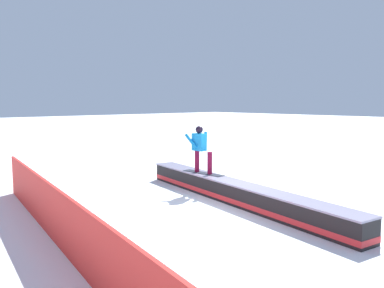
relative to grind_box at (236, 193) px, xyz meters
The scene contains 4 objects.
ground_plane 0.26m from the grind_box, ahead, with size 120.00×120.00×0.00m, color white.
grind_box is the anchor object (origin of this frame).
snowboarder 1.95m from the grind_box, ahead, with size 1.45×0.45×1.39m.
safety_fence 4.82m from the grind_box, 90.00° to the left, with size 10.32×0.06×1.09m, color red.
Camera 1 is at (-6.84, 7.72, 2.70)m, focal length 37.04 mm.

